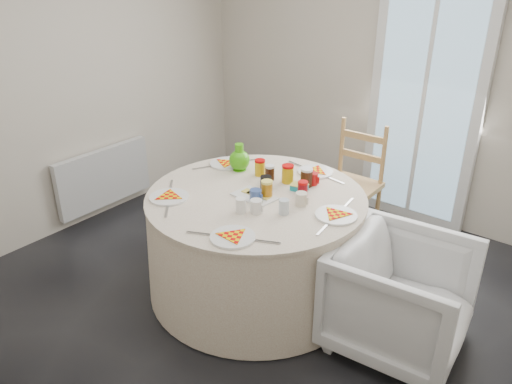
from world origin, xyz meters
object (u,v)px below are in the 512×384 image
Objects in this scene: radiator at (104,177)px; armchair at (401,294)px; table at (256,244)px; green_pitcher at (239,159)px; wooden_chair at (349,189)px.

armchair is (2.97, 0.03, 0.01)m from radiator.
table is at bearing 88.99° from armchair.
radiator is at bearing -172.01° from green_pitcher.
radiator is 1.23× the size of armchair.
radiator is 0.96× the size of wooden_chair.
table is 1.09m from armchair.
wooden_chair is at bearing 81.20° from table.
radiator is 1.88m from table.
wooden_chair is (2.05, 1.03, 0.09)m from radiator.
armchair is at bearing -7.98° from green_pitcher.
wooden_chair reaches higher than green_pitcher.
armchair is 3.90× the size of green_pitcher.
green_pitcher is at bearing 77.40° from armchair.
radiator is 2.97m from armchair.
wooden_chair is at bearing 26.79° from radiator.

